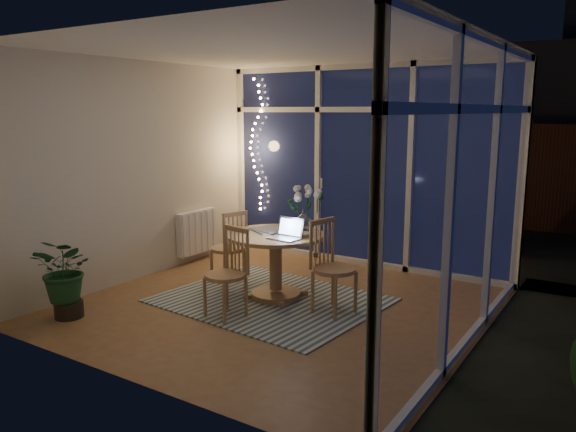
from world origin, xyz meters
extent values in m
plane|color=brown|center=(0.00, 0.00, 0.00)|extent=(4.00, 4.00, 0.00)
plane|color=silver|center=(0.00, 0.00, 2.60)|extent=(4.00, 4.00, 0.00)
cube|color=silver|center=(0.00, 2.00, 1.30)|extent=(4.00, 0.04, 2.60)
cube|color=silver|center=(0.00, -2.00, 1.30)|extent=(4.00, 0.04, 2.60)
cube|color=silver|center=(-2.00, 0.00, 1.30)|extent=(0.04, 4.00, 2.60)
cube|color=silver|center=(2.00, 0.00, 1.30)|extent=(0.04, 4.00, 2.60)
cube|color=silver|center=(0.00, 1.96, 1.30)|extent=(4.00, 0.10, 2.60)
cube|color=silver|center=(1.96, 0.00, 1.30)|extent=(0.10, 4.00, 2.60)
cube|color=white|center=(-1.94, 0.90, 0.40)|extent=(0.10, 0.70, 0.58)
cube|color=black|center=(0.50, 5.00, -0.06)|extent=(12.00, 6.00, 0.10)
cube|color=#391B14|center=(0.00, 5.50, 0.90)|extent=(11.00, 0.08, 1.80)
cube|color=#31333A|center=(0.30, 8.50, 2.20)|extent=(7.00, 3.00, 2.20)
sphere|color=black|center=(-0.80, 3.40, 0.45)|extent=(0.90, 0.90, 0.90)
cube|color=beige|center=(-0.17, 0.08, 0.01)|extent=(2.37, 1.96, 0.01)
cylinder|color=#AF784F|center=(-0.17, 0.18, 0.36)|extent=(1.14, 1.14, 0.72)
cube|color=#AF784F|center=(-0.92, 0.30, 0.45)|extent=(0.53, 0.53, 0.90)
cube|color=#AF784F|center=(0.59, 0.11, 0.48)|extent=(0.54, 0.54, 0.96)
cube|color=#AF784F|center=(-0.26, -0.57, 0.45)|extent=(0.48, 0.48, 0.91)
imported|color=silver|center=(0.00, 0.49, 0.83)|extent=(0.22, 0.22, 0.21)
imported|color=white|center=(0.15, 0.24, 0.74)|extent=(0.16, 0.16, 0.04)
cube|color=silver|center=(-0.35, 0.24, 0.73)|extent=(0.45, 0.40, 0.02)
cube|color=black|center=(-0.13, 0.12, 0.73)|extent=(0.13, 0.09, 0.01)
imported|color=#194622|center=(-1.57, -1.40, 0.38)|extent=(0.62, 0.56, 0.76)
camera|label=1|loc=(3.11, -4.67, 2.02)|focal=35.00mm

